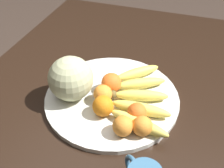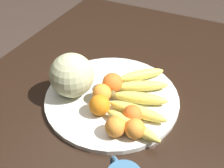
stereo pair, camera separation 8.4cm
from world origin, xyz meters
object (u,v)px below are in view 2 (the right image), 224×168
object	(u,v)px
orange_mid_center	(132,114)
orange_back_right	(135,129)
melon	(72,75)
orange_back_left	(100,105)
orange_front_left	(112,83)
produce_tag	(125,113)
kitchen_table	(95,121)
fruit_bowl	(112,97)
orange_top_small	(102,93)
banana_bunch	(138,98)
orange_front_right	(115,127)

from	to	relation	value
orange_mid_center	orange_back_right	world-z (taller)	orange_back_right
melon	orange_back_left	world-z (taller)	melon
orange_front_left	produce_tag	distance (m)	0.12
orange_mid_center	produce_tag	size ratio (longest dim) A/B	0.60
kitchen_table	orange_back_right	bearing A→B (deg)	65.13
fruit_bowl	orange_front_left	distance (m)	0.05
orange_top_small	fruit_bowl	bearing A→B (deg)	149.25
fruit_bowl	banana_bunch	xyz separation A→B (m)	(-0.01, 0.09, 0.03)
fruit_bowl	orange_top_small	bearing A→B (deg)	-30.75
fruit_bowl	orange_front_left	size ratio (longest dim) A/B	6.57
banana_bunch	orange_mid_center	xyz separation A→B (m)	(0.08, 0.01, 0.01)
orange_mid_center	produce_tag	bearing A→B (deg)	-121.20
fruit_bowl	orange_front_right	world-z (taller)	orange_front_right
produce_tag	melon	bearing A→B (deg)	-132.15
fruit_bowl	orange_back_right	size ratio (longest dim) A/B	7.58
kitchen_table	orange_mid_center	size ratio (longest dim) A/B	26.96
melon	orange_back_right	world-z (taller)	melon
orange_mid_center	orange_back_right	distance (m)	0.06
orange_mid_center	orange_back_left	xyz separation A→B (m)	(0.01, -0.10, 0.00)
banana_bunch	orange_back_right	bearing A→B (deg)	-87.98
fruit_bowl	orange_front_right	xyz separation A→B (m)	(0.14, 0.08, 0.04)
fruit_bowl	orange_back_left	bearing A→B (deg)	0.06
kitchen_table	orange_front_left	world-z (taller)	orange_front_left
orange_back_right	banana_bunch	bearing A→B (deg)	-162.69
orange_front_right	orange_top_small	bearing A→B (deg)	-137.43
banana_bunch	orange_back_right	size ratio (longest dim) A/B	5.79
orange_top_small	orange_front_left	bearing A→B (deg)	170.15
orange_front_left	orange_top_small	distance (m)	0.06
orange_front_right	orange_top_small	size ratio (longest dim) A/B	0.98
orange_front_right	orange_back_left	bearing A→B (deg)	-124.60
kitchen_table	melon	xyz separation A→B (m)	(-0.00, -0.08, 0.18)
fruit_bowl	orange_top_small	size ratio (longest dim) A/B	7.36
melon	orange_front_right	xyz separation A→B (m)	(0.10, 0.20, -0.04)
orange_front_right	orange_mid_center	xyz separation A→B (m)	(-0.07, 0.02, -0.00)
melon	produce_tag	bearing A→B (deg)	84.74
orange_top_small	produce_tag	world-z (taller)	orange_top_small
melon	orange_mid_center	xyz separation A→B (m)	(0.04, 0.23, -0.04)
banana_bunch	orange_back_left	size ratio (longest dim) A/B	5.24
banana_bunch	orange_front_right	world-z (taller)	orange_front_right
orange_mid_center	orange_front_left	bearing A→B (deg)	-131.07
orange_back_left	orange_top_small	size ratio (longest dim) A/B	1.07
fruit_bowl	melon	xyz separation A→B (m)	(0.04, -0.12, 0.08)
orange_front_right	orange_front_left	bearing A→B (deg)	-151.57
orange_front_right	orange_back_right	bearing A→B (deg)	108.61
orange_front_left	orange_back_left	world-z (taller)	orange_front_left
fruit_bowl	orange_front_right	distance (m)	0.16
orange_front_right	orange_back_right	size ratio (longest dim) A/B	1.01
banana_bunch	orange_back_left	distance (m)	0.13
banana_bunch	orange_back_right	xyz separation A→B (m)	(0.13, 0.04, 0.01)
orange_top_small	banana_bunch	bearing A→B (deg)	109.19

